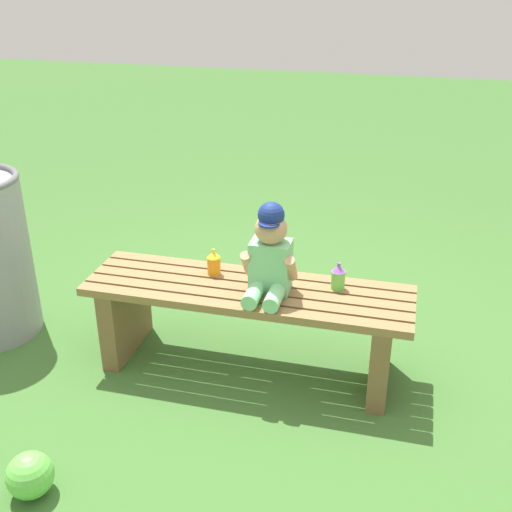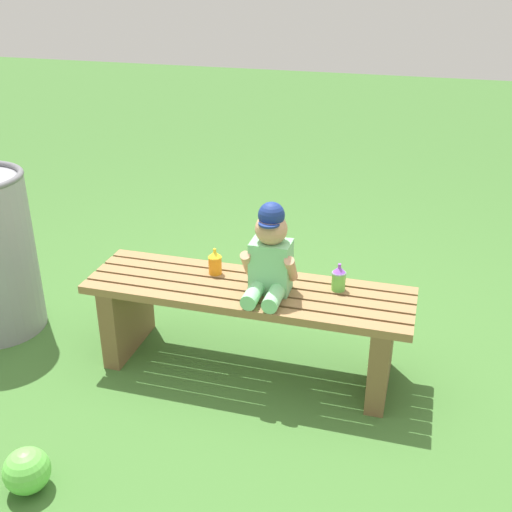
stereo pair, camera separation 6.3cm
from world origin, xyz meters
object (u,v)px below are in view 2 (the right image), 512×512
sippy_cup_left (215,262)px  sippy_cup_right (339,278)px  park_bench (248,314)px  toy_ball (27,471)px  child_figure (270,255)px

sippy_cup_left → sippy_cup_right: bearing=0.0°
park_bench → toy_ball: 1.09m
sippy_cup_left → toy_ball: bearing=-109.7°
child_figure → toy_ball: (-0.65, -0.91, -0.51)m
sippy_cup_left → sippy_cup_right: (0.56, 0.00, 0.00)m
sippy_cup_left → child_figure: bearing=-19.5°
park_bench → sippy_cup_right: sippy_cup_right is taller
park_bench → sippy_cup_right: size_ratio=11.60×
sippy_cup_left → park_bench: bearing=-25.1°
sippy_cup_left → toy_ball: size_ratio=0.74×
sippy_cup_left → sippy_cup_right: same height
park_bench → toy_ball: park_bench is taller
sippy_cup_right → toy_ball: sippy_cup_right is taller
park_bench → child_figure: size_ratio=3.55×
sippy_cup_left → toy_ball: sippy_cup_left is taller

